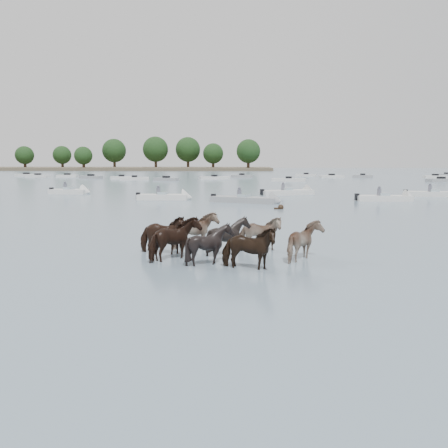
{
  "coord_description": "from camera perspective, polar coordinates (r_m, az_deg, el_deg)",
  "views": [
    {
      "loc": [
        0.54,
        -14.23,
        3.56
      ],
      "look_at": [
        -0.26,
        2.89,
        1.1
      ],
      "focal_mm": 35.65,
      "sensor_mm": 36.0,
      "label": 1
    }
  ],
  "objects": [
    {
      "name": "pony_herd",
      "position": [
        16.41,
        -0.58,
        -2.01
      ],
      "size": [
        7.17,
        5.17,
        1.68
      ],
      "color": "black",
      "rests_on": "ground"
    },
    {
      "name": "ground",
      "position": [
        14.68,
        0.49,
        -5.87
      ],
      "size": [
        400.0,
        400.0,
        0.0
      ],
      "primitive_type": "plane",
      "color": "slate",
      "rests_on": "ground"
    },
    {
      "name": "motorboat_b",
      "position": [
        37.71,
        3.73,
        3.07
      ],
      "size": [
        6.36,
        3.73,
        1.92
      ],
      "rotation": [
        0.0,
        0.0,
        -0.37
      ],
      "color": "gray",
      "rests_on": "ground"
    },
    {
      "name": "treeline",
      "position": [
        176.47,
        -19.21,
        8.76
      ],
      "size": [
        149.25,
        23.82,
        12.43
      ],
      "color": "#382619",
      "rests_on": "ground"
    },
    {
      "name": "motorboat_c",
      "position": [
        47.48,
        8.91,
        4.04
      ],
      "size": [
        6.33,
        4.08,
        1.92
      ],
      "rotation": [
        0.0,
        0.0,
        0.44
      ],
      "color": "silver",
      "rests_on": "ground"
    },
    {
      "name": "motorboat_e",
      "position": [
        49.37,
        26.18,
        3.46
      ],
      "size": [
        6.06,
        2.27,
        1.92
      ],
      "rotation": [
        0.0,
        0.0,
        -0.12
      ],
      "color": "silver",
      "rests_on": "ground"
    },
    {
      "name": "shoreline",
      "position": [
        178.76,
        -20.71,
        6.66
      ],
      "size": [
        160.0,
        30.0,
        1.0
      ],
      "primitive_type": "cube",
      "color": "#4C4233",
      "rests_on": "ground"
    },
    {
      "name": "motorboat_d",
      "position": [
        42.14,
        20.73,
        3.1
      ],
      "size": [
        5.35,
        1.75,
        1.92
      ],
      "rotation": [
        0.0,
        0.0,
        0.03
      ],
      "color": "silver",
      "rests_on": "ground"
    },
    {
      "name": "distant_flotilla",
      "position": [
        89.3,
        2.85,
        6.03
      ],
      "size": [
        103.68,
        30.51,
        0.93
      ],
      "color": "silver",
      "rests_on": "ground"
    },
    {
      "name": "swimming_pony",
      "position": [
        33.01,
        7.21,
        2.09
      ],
      "size": [
        0.72,
        0.44,
        0.44
      ],
      "color": "black",
      "rests_on": "ground"
    },
    {
      "name": "motorboat_a",
      "position": [
        41.0,
        -6.83,
        3.45
      ],
      "size": [
        5.18,
        1.67,
        1.92
      ],
      "rotation": [
        0.0,
        0.0,
        0.01
      ],
      "color": "silver",
      "rests_on": "ground"
    },
    {
      "name": "motorboat_f",
      "position": [
        50.51,
        -18.55,
        3.96
      ],
      "size": [
        4.73,
        2.03,
        1.92
      ],
      "rotation": [
        0.0,
        0.0,
        -0.1
      ],
      "color": "silver",
      "rests_on": "ground"
    }
  ]
}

